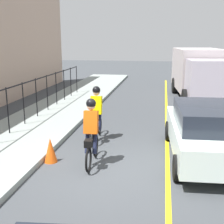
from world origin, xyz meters
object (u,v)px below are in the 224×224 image
(cyclist_lead, at_px, (97,114))
(cyclist_follow, at_px, (91,133))
(box_truck_background, at_px, (200,72))
(traffic_cone_near, at_px, (50,150))
(patrol_sedan, at_px, (205,131))

(cyclist_lead, height_order, cyclist_follow, same)
(box_truck_background, bearing_deg, cyclist_lead, -32.72)
(traffic_cone_near, bearing_deg, box_truck_background, -26.63)
(box_truck_background, relative_size, traffic_cone_near, 9.94)
(cyclist_follow, relative_size, patrol_sedan, 0.41)
(cyclist_follow, bearing_deg, cyclist_lead, 5.92)
(cyclist_follow, relative_size, traffic_cone_near, 2.64)
(cyclist_lead, height_order, traffic_cone_near, cyclist_lead)
(cyclist_lead, distance_m, cyclist_follow, 2.07)
(patrol_sedan, distance_m, traffic_cone_near, 4.32)
(patrol_sedan, bearing_deg, box_truck_background, -8.47)
(patrol_sedan, bearing_deg, cyclist_follow, 103.71)
(cyclist_lead, relative_size, cyclist_follow, 1.00)
(patrol_sedan, relative_size, box_truck_background, 0.65)
(box_truck_background, bearing_deg, patrol_sedan, -10.11)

